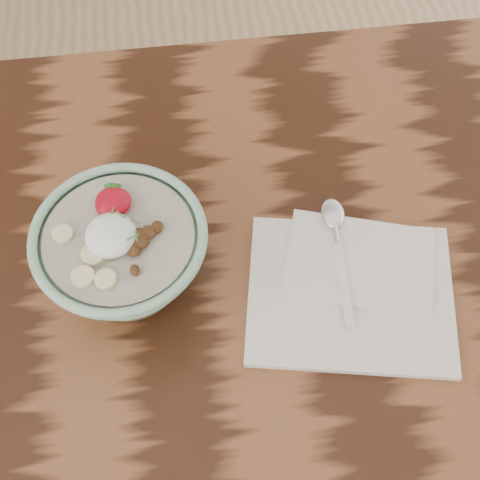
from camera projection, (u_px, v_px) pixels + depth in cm
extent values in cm
cube|color=black|center=(174.00, 324.00, 80.48)|extent=(160.00, 90.00, 4.00)
cylinder|color=#8BBB9C|center=(131.00, 278.00, 80.70)|extent=(8.58, 8.58, 1.23)
torus|color=#8BBB9C|center=(118.00, 236.00, 72.07)|extent=(19.50, 19.50, 1.12)
cylinder|color=#BDB19D|center=(119.00, 239.00, 72.60)|extent=(16.54, 16.54, 1.02)
ellipsoid|color=white|center=(111.00, 235.00, 71.00)|extent=(5.53, 5.53, 3.04)
ellipsoid|color=#AC0717|center=(111.00, 203.00, 73.20)|extent=(3.65, 4.01, 2.01)
cone|color=#286623|center=(111.00, 189.00, 73.76)|extent=(1.40, 1.03, 1.52)
ellipsoid|color=#AC0717|center=(116.00, 202.00, 73.37)|extent=(3.27, 3.60, 1.80)
cone|color=#286623|center=(116.00, 189.00, 73.85)|extent=(1.40, 1.03, 1.52)
cylinder|color=beige|center=(83.00, 277.00, 69.23)|extent=(2.49, 2.49, 0.70)
cylinder|color=beige|center=(105.00, 280.00, 69.08)|extent=(2.31, 2.31, 0.70)
cylinder|color=beige|center=(63.00, 234.00, 71.83)|extent=(2.29, 2.29, 0.70)
cylinder|color=beige|center=(94.00, 255.00, 70.58)|extent=(2.64, 2.64, 0.70)
ellipsoid|color=#4E2E16|center=(141.00, 241.00, 71.06)|extent=(2.56, 2.63, 1.41)
ellipsoid|color=#4E2E16|center=(130.00, 248.00, 70.96)|extent=(1.59, 1.51, 0.93)
ellipsoid|color=#4E2E16|center=(134.00, 250.00, 70.63)|extent=(2.41, 2.40, 1.24)
ellipsoid|color=#4E2E16|center=(135.00, 270.00, 69.54)|extent=(1.36, 1.59, 0.92)
ellipsoid|color=#4E2E16|center=(148.00, 233.00, 71.72)|extent=(1.82, 1.82, 1.09)
ellipsoid|color=#4E2E16|center=(136.00, 242.00, 71.31)|extent=(1.56, 1.63, 0.93)
ellipsoid|color=#4E2E16|center=(157.00, 227.00, 72.17)|extent=(1.90, 1.96, 1.08)
ellipsoid|color=#4E2E16|center=(137.00, 235.00, 71.51)|extent=(2.43, 2.40, 1.30)
cylinder|color=#497B34|center=(126.00, 216.00, 71.10)|extent=(1.13, 0.51, 0.22)
cylinder|color=#497B34|center=(133.00, 237.00, 69.81)|extent=(1.46, 0.74, 0.23)
cylinder|color=#497B34|center=(117.00, 237.00, 69.79)|extent=(1.58, 0.69, 0.24)
cylinder|color=#497B34|center=(123.00, 231.00, 70.20)|extent=(0.80, 1.22, 0.22)
cylinder|color=#497B34|center=(136.00, 236.00, 69.88)|extent=(0.41, 1.48, 0.23)
cylinder|color=#497B34|center=(111.00, 234.00, 70.01)|extent=(0.44, 1.36, 0.23)
cylinder|color=#497B34|center=(97.00, 224.00, 70.63)|extent=(0.61, 1.14, 0.22)
cylinder|color=#497B34|center=(120.00, 215.00, 71.21)|extent=(0.86, 1.16, 0.22)
cylinder|color=#497B34|center=(117.00, 228.00, 70.39)|extent=(1.65, 0.35, 0.24)
cylinder|color=#497B34|center=(112.00, 213.00, 71.31)|extent=(0.45, 1.48, 0.23)
cylinder|color=#497B34|center=(116.00, 232.00, 70.14)|extent=(1.07, 0.58, 0.22)
cylinder|color=#497B34|center=(125.00, 233.00, 70.05)|extent=(0.79, 1.22, 0.23)
cylinder|color=#497B34|center=(136.00, 222.00, 70.75)|extent=(1.16, 0.68, 0.22)
cylinder|color=#497B34|center=(116.00, 226.00, 70.52)|extent=(1.13, 1.40, 0.24)
cube|color=white|center=(350.00, 294.00, 79.80)|extent=(27.63, 23.94, 0.93)
cube|color=white|center=(360.00, 262.00, 81.16)|extent=(20.55, 16.84, 0.56)
cube|color=silver|center=(344.00, 284.00, 79.13)|extent=(1.74, 11.18, 0.34)
cylinder|color=silver|center=(336.00, 233.00, 82.53)|extent=(0.85, 2.94, 0.68)
ellipsoid|color=silver|center=(333.00, 213.00, 83.84)|extent=(3.23, 4.62, 0.92)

